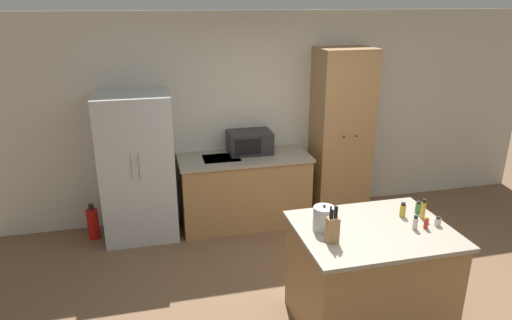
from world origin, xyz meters
The scene contains 16 objects.
ground_plane centered at (0.00, 0.00, 0.00)m, with size 14.00×14.00×0.00m, color brown.
wall_back centered at (0.00, 2.33, 1.30)m, with size 7.20×0.06×2.60m.
refrigerator centered at (-1.86, 1.97, 0.87)m, with size 0.83×0.68×1.74m.
back_counter centered at (-0.58, 1.98, 0.45)m, with size 1.61×0.69×0.90m.
pantry_cabinet centered at (0.71, 2.04, 1.08)m, with size 0.70×0.55×2.17m.
kitchen_island centered at (0.05, -0.16, 0.47)m, with size 1.27×0.98×0.94m.
microwave centered at (-0.48, 2.09, 1.04)m, with size 0.53×0.38×0.27m.
knife_block centered at (-0.38, -0.29, 1.05)m, with size 0.09×0.07×0.31m.
spice_bottle_tall_dark centered at (0.56, 0.01, 0.99)m, with size 0.05×0.05×0.11m.
spice_bottle_short_red centered at (0.39, -0.02, 1.00)m, with size 0.05×0.05×0.13m.
spice_bottle_amber_oil centered at (0.37, -0.25, 0.99)m, with size 0.04×0.04×0.12m.
spice_bottle_green_herb centered at (0.59, -0.24, 0.98)m, with size 0.05×0.05×0.08m.
spice_bottle_pale_salt centered at (0.46, -0.26, 0.99)m, with size 0.04×0.04×0.11m.
spice_bottle_orange_cap centered at (0.54, -0.09, 1.02)m, with size 0.04×0.04×0.18m.
kettle centered at (-0.37, -0.08, 1.04)m, with size 0.17×0.17×0.23m.
fire_extinguisher centered at (-2.43, 2.01, 0.19)m, with size 0.13×0.13×0.44m.
Camera 1 is at (-1.69, -3.19, 2.73)m, focal length 32.00 mm.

